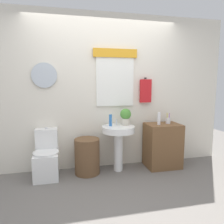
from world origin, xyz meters
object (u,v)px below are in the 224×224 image
object	(u,v)px
laundry_hamper	(87,156)
wooden_cabinet	(162,145)
soap_bottle	(110,120)
pedestal_sink	(118,137)
lotion_bottle	(159,118)
potted_plant	(126,116)
toothbrush_cup	(168,121)
toilet	(47,158)

from	to	relation	value
laundry_hamper	wooden_cabinet	size ratio (longest dim) A/B	0.75
wooden_cabinet	soap_bottle	world-z (taller)	soap_bottle
pedestal_sink	lotion_bottle	xyz separation A→B (m)	(0.69, -0.04, 0.29)
wooden_cabinet	lotion_bottle	distance (m)	0.50
wooden_cabinet	lotion_bottle	bearing A→B (deg)	-158.30
potted_plant	lotion_bottle	distance (m)	0.56
soap_bottle	toothbrush_cup	size ratio (longest dim) A/B	1.03
laundry_hamper	wooden_cabinet	distance (m)	1.31
toilet	potted_plant	world-z (taller)	potted_plant
toilet	potted_plant	distance (m)	1.42
pedestal_sink	toilet	bearing A→B (deg)	178.30
toilet	laundry_hamper	xyz separation A→B (m)	(0.63, -0.03, -0.00)
laundry_hamper	pedestal_sink	xyz separation A→B (m)	(0.52, 0.00, 0.29)
pedestal_sink	lotion_bottle	distance (m)	0.75
wooden_cabinet	toilet	bearing A→B (deg)	179.00
toilet	laundry_hamper	size ratio (longest dim) A/B	1.32
soap_bottle	potted_plant	xyz separation A→B (m)	(0.26, 0.01, 0.06)
wooden_cabinet	potted_plant	distance (m)	0.84
soap_bottle	potted_plant	world-z (taller)	potted_plant
toilet	pedestal_sink	bearing A→B (deg)	-1.70
pedestal_sink	soap_bottle	size ratio (longest dim) A/B	3.95
wooden_cabinet	toothbrush_cup	xyz separation A→B (m)	(0.10, 0.02, 0.43)
toilet	soap_bottle	distance (m)	1.17
soap_bottle	toothbrush_cup	distance (m)	1.02
potted_plant	toothbrush_cup	size ratio (longest dim) A/B	1.51
laundry_hamper	soap_bottle	distance (m)	0.69
wooden_cabinet	soap_bottle	bearing A→B (deg)	176.87
soap_bottle	toothbrush_cup	bearing A→B (deg)	-1.70
pedestal_sink	potted_plant	size ratio (longest dim) A/B	2.70
lotion_bottle	soap_bottle	bearing A→B (deg)	173.69
toilet	toothbrush_cup	distance (m)	2.10
potted_plant	soap_bottle	bearing A→B (deg)	-177.80
pedestal_sink	lotion_bottle	world-z (taller)	lotion_bottle
lotion_bottle	toothbrush_cup	world-z (taller)	lotion_bottle
toothbrush_cup	lotion_bottle	bearing A→B (deg)	-163.39
pedestal_sink	potted_plant	world-z (taller)	potted_plant
soap_bottle	potted_plant	size ratio (longest dim) A/B	0.68
toilet	toothbrush_cup	xyz separation A→B (m)	(2.04, -0.01, 0.52)
toilet	toothbrush_cup	bearing A→B (deg)	-0.39
laundry_hamper	toothbrush_cup	distance (m)	1.50
soap_bottle	lotion_bottle	size ratio (longest dim) A/B	0.89
pedestal_sink	soap_bottle	bearing A→B (deg)	157.38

